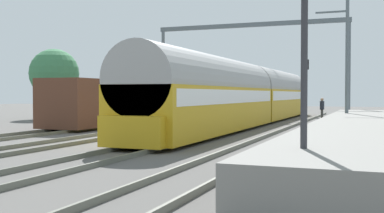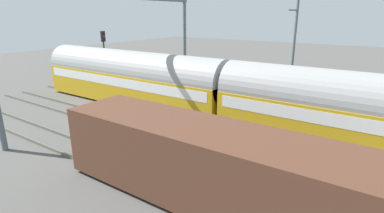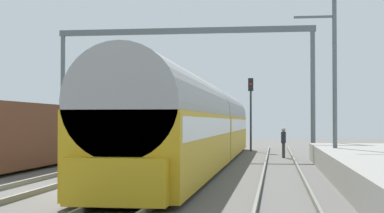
{
  "view_description": "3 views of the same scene",
  "coord_description": "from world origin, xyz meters",
  "px_view_note": "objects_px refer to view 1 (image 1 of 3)",
  "views": [
    {
      "loc": [
        9.82,
        -19.26,
        2.02
      ],
      "look_at": [
        1.93,
        1.03,
        1.44
      ],
      "focal_mm": 44.59,
      "sensor_mm": 36.0,
      "label": 1
    },
    {
      "loc": [
        -14.0,
        3.35,
        6.57
      ],
      "look_at": [
        -0.82,
        12.35,
        1.67
      ],
      "focal_mm": 28.34,
      "sensor_mm": 36.0,
      "label": 2
    },
    {
      "loc": [
        5.53,
        -18.33,
        2.08
      ],
      "look_at": [
        0.96,
        15.39,
        2.92
      ],
      "focal_mm": 57.44,
      "sensor_mm": 36.0,
      "label": 3
    }
  ],
  "objects_px": {
    "passenger_train": "(250,95)",
    "railway_signal_near": "(304,26)",
    "freight_car": "(118,102)",
    "person_crossing": "(322,107)",
    "railway_signal_far": "(307,80)",
    "catenary_gantry": "(249,47)"
  },
  "relations": [
    {
      "from": "passenger_train",
      "to": "person_crossing",
      "type": "distance_m",
      "value": 7.03
    },
    {
      "from": "freight_car",
      "to": "railway_signal_near",
      "type": "height_order",
      "value": "railway_signal_near"
    },
    {
      "from": "freight_car",
      "to": "catenary_gantry",
      "type": "bearing_deg",
      "value": 62.92
    },
    {
      "from": "freight_car",
      "to": "passenger_train",
      "type": "bearing_deg",
      "value": 27.1
    },
    {
      "from": "passenger_train",
      "to": "person_crossing",
      "type": "bearing_deg",
      "value": 54.12
    },
    {
      "from": "catenary_gantry",
      "to": "railway_signal_near",
      "type": "bearing_deg",
      "value": -73.45
    },
    {
      "from": "freight_car",
      "to": "person_crossing",
      "type": "bearing_deg",
      "value": 39.11
    },
    {
      "from": "railway_signal_far",
      "to": "person_crossing",
      "type": "bearing_deg",
      "value": -74.15
    },
    {
      "from": "freight_car",
      "to": "railway_signal_far",
      "type": "height_order",
      "value": "railway_signal_far"
    },
    {
      "from": "freight_car",
      "to": "railway_signal_far",
      "type": "bearing_deg",
      "value": 60.78
    },
    {
      "from": "railway_signal_near",
      "to": "freight_car",
      "type": "bearing_deg",
      "value": 129.84
    },
    {
      "from": "person_crossing",
      "to": "railway_signal_near",
      "type": "height_order",
      "value": "railway_signal_near"
    },
    {
      "from": "passenger_train",
      "to": "freight_car",
      "type": "xyz_separation_m",
      "value": [
        -7.72,
        -3.95,
        -0.5
      ]
    },
    {
      "from": "person_crossing",
      "to": "catenary_gantry",
      "type": "bearing_deg",
      "value": 80.61
    },
    {
      "from": "person_crossing",
      "to": "railway_signal_near",
      "type": "bearing_deg",
      "value": -168.19
    },
    {
      "from": "passenger_train",
      "to": "railway_signal_far",
      "type": "relative_size",
      "value": 6.4
    },
    {
      "from": "freight_car",
      "to": "railway_signal_near",
      "type": "bearing_deg",
      "value": -50.16
    },
    {
      "from": "person_crossing",
      "to": "railway_signal_far",
      "type": "height_order",
      "value": "railway_signal_far"
    },
    {
      "from": "freight_car",
      "to": "catenary_gantry",
      "type": "xyz_separation_m",
      "value": [
        5.79,
        11.32,
        4.4
      ]
    },
    {
      "from": "railway_signal_near",
      "to": "railway_signal_far",
      "type": "height_order",
      "value": "railway_signal_near"
    },
    {
      "from": "passenger_train",
      "to": "railway_signal_near",
      "type": "height_order",
      "value": "railway_signal_near"
    },
    {
      "from": "passenger_train",
      "to": "railway_signal_far",
      "type": "height_order",
      "value": "railway_signal_far"
    }
  ]
}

